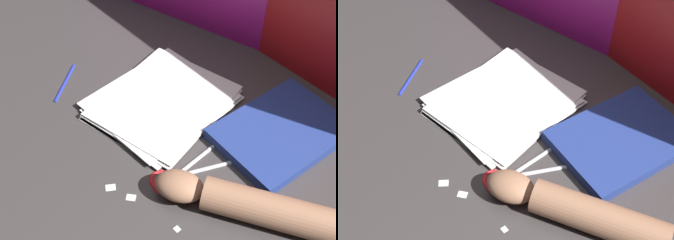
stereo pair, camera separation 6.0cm
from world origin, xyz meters
TOP-DOWN VIEW (x-y plane):
  - ground_plane at (0.00, 0.00)m, footprint 6.00×6.00m
  - paper_stack at (-0.07, 0.07)m, footprint 0.29×0.32m
  - book_closed at (0.19, 0.17)m, footprint 0.25×0.31m
  - scissors at (0.09, -0.07)m, footprint 0.12×0.18m
  - hand_forearm at (0.25, -0.04)m, footprint 0.35×0.20m
  - paper_scrap_near at (0.06, -0.16)m, footprint 0.02×0.02m
  - paper_scrap_mid at (0.17, -0.16)m, footprint 0.01×0.01m
  - paper_scrap_far at (0.01, -0.18)m, footprint 0.02×0.03m
  - pen at (-0.30, -0.03)m, footprint 0.08×0.12m

SIDE VIEW (x-z plane):
  - ground_plane at x=0.00m, z-range 0.00..0.00m
  - paper_scrap_near at x=0.06m, z-range 0.00..0.00m
  - paper_scrap_mid at x=0.17m, z-range 0.00..0.00m
  - paper_scrap_far at x=0.01m, z-range 0.00..0.00m
  - pen at x=-0.30m, z-range 0.00..0.01m
  - scissors at x=0.09m, z-range 0.00..0.01m
  - paper_stack at x=-0.07m, z-range 0.00..0.02m
  - book_closed at x=0.19m, z-range 0.00..0.03m
  - hand_forearm at x=0.25m, z-range 0.00..0.07m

